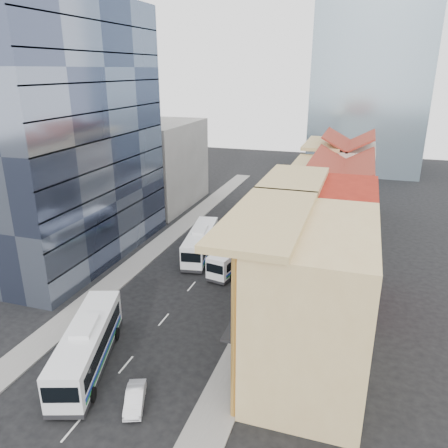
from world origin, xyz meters
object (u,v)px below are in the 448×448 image
(bus_left_far, at_px, (201,242))
(bus_right, at_px, (236,255))
(shophouse_tan, at_px, (314,302))
(office_tower, at_px, (66,135))
(bus_left_near, at_px, (87,345))
(sedan_right, at_px, (135,398))

(bus_left_far, relative_size, bus_right, 1.11)
(shophouse_tan, relative_size, office_tower, 0.47)
(bus_left_near, height_order, bus_right, bus_left_near)
(shophouse_tan, height_order, sedan_right, shophouse_tan)
(shophouse_tan, relative_size, bus_right, 1.37)
(shophouse_tan, bearing_deg, bus_left_far, 131.33)
(bus_left_near, bearing_deg, shophouse_tan, -1.74)
(office_tower, height_order, sedan_right, office_tower)
(shophouse_tan, relative_size, sedan_right, 3.94)
(bus_left_far, bearing_deg, sedan_right, -88.75)
(bus_right, bearing_deg, sedan_right, -79.85)
(sedan_right, bearing_deg, bus_right, 67.73)
(bus_left_near, bearing_deg, office_tower, 108.70)
(bus_left_near, xyz_separation_m, sedan_right, (5.61, -2.77, -1.35))
(shophouse_tan, xyz_separation_m, bus_left_far, (-16.00, 18.19, -4.18))
(office_tower, bearing_deg, shophouse_tan, -24.30)
(office_tower, xyz_separation_m, sedan_right, (19.91, -21.74, -14.41))
(office_tower, xyz_separation_m, bus_left_far, (15.00, 4.19, -13.18))
(bus_left_far, xyz_separation_m, sedan_right, (4.91, -25.93, -1.24))
(bus_left_far, height_order, bus_right, bus_left_far)
(bus_left_near, height_order, bus_left_far, bus_left_near)
(shophouse_tan, height_order, office_tower, office_tower)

